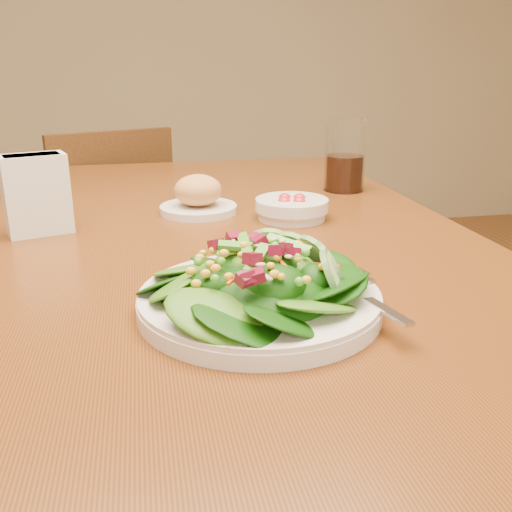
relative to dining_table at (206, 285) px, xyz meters
The scene contains 7 objects.
dining_table is the anchor object (origin of this frame).
chair_far 0.92m from the dining_table, 104.42° to the left, with size 0.50×0.50×0.83m.
salad_plate 0.37m from the dining_table, 83.92° to the right, with size 0.29×0.28×0.08m.
bread_plate 0.18m from the dining_table, 88.58° to the left, with size 0.15×0.15×0.07m.
tomato_bowl 0.21m from the dining_table, 15.32° to the left, with size 0.13×0.13×0.04m.
drinking_glass 0.46m from the dining_table, 36.83° to the left, with size 0.09×0.09×0.16m.
napkin_holder 0.32m from the dining_table, behind, with size 0.11×0.09×0.13m.
Camera 1 is at (-0.10, -0.93, 1.03)m, focal length 40.00 mm.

